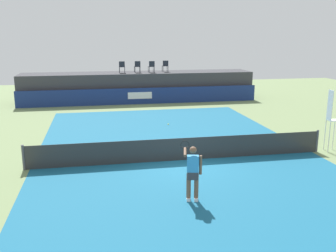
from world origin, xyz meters
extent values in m
plane|color=#6B7F51|center=(0.00, 3.00, 0.00)|extent=(48.00, 48.00, 0.00)
cube|color=#16597A|center=(0.00, 0.00, 0.00)|extent=(12.00, 22.00, 0.00)
cube|color=navy|center=(0.00, 13.50, 0.60)|extent=(18.00, 0.20, 1.20)
cube|color=white|center=(-0.11, 13.39, 0.66)|extent=(1.80, 0.02, 0.50)
cube|color=#38383D|center=(0.00, 15.30, 1.10)|extent=(18.00, 2.80, 2.20)
cylinder|color=#1E232D|center=(-1.03, 15.37, 2.42)|extent=(0.04, 0.04, 0.44)
cylinder|color=#1E232D|center=(-1.44, 15.41, 2.42)|extent=(0.04, 0.04, 0.44)
cylinder|color=#1E232D|center=(-1.07, 14.97, 2.42)|extent=(0.04, 0.04, 0.44)
cylinder|color=#1E232D|center=(-1.48, 15.01, 2.42)|extent=(0.04, 0.04, 0.44)
cube|color=#1E232D|center=(-1.25, 15.19, 2.66)|extent=(0.48, 0.48, 0.03)
cube|color=#1E232D|center=(-1.27, 14.99, 2.88)|extent=(0.44, 0.07, 0.42)
cylinder|color=#1E232D|center=(0.13, 15.46, 2.42)|extent=(0.04, 0.04, 0.44)
cylinder|color=#1E232D|center=(-0.27, 15.45, 2.42)|extent=(0.04, 0.04, 0.44)
cylinder|color=#1E232D|center=(0.15, 15.05, 2.42)|extent=(0.04, 0.04, 0.44)
cylinder|color=#1E232D|center=(-0.26, 15.04, 2.42)|extent=(0.04, 0.04, 0.44)
cube|color=#1E232D|center=(-0.06, 15.25, 2.66)|extent=(0.45, 0.45, 0.03)
cube|color=#1E232D|center=(-0.06, 15.04, 2.88)|extent=(0.44, 0.04, 0.42)
cylinder|color=#1E232D|center=(1.21, 15.29, 2.42)|extent=(0.04, 0.04, 0.44)
cylinder|color=#1E232D|center=(0.81, 15.27, 2.42)|extent=(0.04, 0.04, 0.44)
cylinder|color=#1E232D|center=(1.24, 14.89, 2.42)|extent=(0.04, 0.04, 0.44)
cylinder|color=#1E232D|center=(0.83, 14.86, 2.42)|extent=(0.04, 0.04, 0.44)
cube|color=#1E232D|center=(1.02, 15.08, 2.66)|extent=(0.47, 0.47, 0.03)
cube|color=#1E232D|center=(1.04, 14.87, 2.88)|extent=(0.44, 0.06, 0.42)
cylinder|color=#1E232D|center=(2.39, 15.68, 2.42)|extent=(0.04, 0.04, 0.44)
cylinder|color=#1E232D|center=(1.99, 15.67, 2.42)|extent=(0.04, 0.04, 0.44)
cylinder|color=#1E232D|center=(2.40, 15.27, 2.42)|extent=(0.04, 0.04, 0.44)
cylinder|color=#1E232D|center=(1.99, 15.27, 2.42)|extent=(0.04, 0.04, 0.44)
cube|color=#1E232D|center=(2.19, 15.47, 2.66)|extent=(0.45, 0.45, 0.03)
cube|color=#1E232D|center=(2.20, 15.27, 2.88)|extent=(0.44, 0.03, 0.42)
cylinder|color=white|center=(7.11, 0.18, 0.70)|extent=(0.04, 0.04, 1.40)
cylinder|color=white|center=(6.66, -0.18, 0.70)|extent=(0.04, 0.04, 1.40)
cylinder|color=white|center=(6.71, 0.22, 0.70)|extent=(0.04, 0.04, 1.40)
cube|color=white|center=(6.89, 0.00, 1.41)|extent=(0.49, 0.49, 0.03)
cube|color=white|center=(6.68, 0.02, 2.09)|extent=(0.08, 0.44, 1.33)
cube|color=#2D2D2D|center=(0.00, 0.00, 0.47)|extent=(12.40, 0.02, 0.95)
cylinder|color=#4C4C51|center=(-6.20, 0.00, 0.50)|extent=(0.10, 0.10, 1.00)
cylinder|color=#4C4C51|center=(6.20, 0.00, 0.50)|extent=(0.10, 0.10, 1.00)
cube|color=white|center=(-0.40, -3.97, 0.05)|extent=(0.18, 0.28, 0.10)
cylinder|color=brown|center=(-0.40, -3.97, 0.51)|extent=(0.14, 0.14, 0.82)
cube|color=white|center=(-0.63, -3.91, 0.05)|extent=(0.18, 0.28, 0.10)
cylinder|color=brown|center=(-0.63, -3.91, 0.51)|extent=(0.14, 0.14, 0.82)
cube|color=#333338|center=(-0.51, -3.94, 0.84)|extent=(0.38, 0.29, 0.24)
cube|color=#338CCC|center=(-0.51, -3.94, 1.20)|extent=(0.40, 0.28, 0.56)
sphere|color=brown|center=(-0.51, -3.94, 1.66)|extent=(0.22, 0.22, 0.22)
cylinder|color=brown|center=(-0.28, -3.99, 1.18)|extent=(0.09, 0.09, 0.60)
cylinder|color=brown|center=(-0.68, -3.62, 1.50)|extent=(0.22, 0.61, 0.14)
cylinder|color=black|center=(-0.59, -3.21, 1.53)|extent=(0.30, 0.10, 0.03)
torus|color=black|center=(-0.52, -2.93, 1.53)|extent=(0.30, 0.09, 0.30)
sphere|color=#D8EA33|center=(0.70, 6.38, 0.04)|extent=(0.07, 0.07, 0.07)
camera|label=1|loc=(-3.37, -14.78, 5.10)|focal=40.90mm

